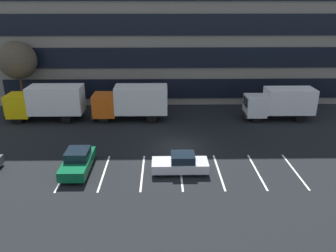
{
  "coord_description": "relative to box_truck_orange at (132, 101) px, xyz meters",
  "views": [
    {
      "loc": [
        -1.32,
        -25.97,
        11.85
      ],
      "look_at": [
        -0.83,
        1.38,
        1.4
      ],
      "focal_mm": 35.72,
      "sensor_mm": 36.0,
      "label": 1
    }
  ],
  "objects": [
    {
      "name": "sedan_silver",
      "position": [
        4.43,
        -11.44,
        -1.33
      ],
      "size": [
        4.06,
        1.7,
        1.45
      ],
      "color": "silver",
      "rests_on": "ground_plane"
    },
    {
      "name": "office_building",
      "position": [
        4.46,
        10.92,
        8.79
      ],
      "size": [
        41.02,
        11.75,
        21.6
      ],
      "color": "slate",
      "rests_on": "ground_plane"
    },
    {
      "name": "lot_markings",
      "position": [
        4.46,
        -11.4,
        -2.01
      ],
      "size": [
        16.94,
        5.4,
        0.01
      ],
      "color": "silver",
      "rests_on": "ground_plane"
    },
    {
      "name": "sedan_forest",
      "position": [
        -3.06,
        -11.05,
        -1.27
      ],
      "size": [
        1.84,
        4.4,
        1.58
      ],
      "color": "#0C5933",
      "rests_on": "ground_plane"
    },
    {
      "name": "bare_tree",
      "position": [
        -12.54,
        3.62,
        3.58
      ],
      "size": [
        4.08,
        4.08,
        7.66
      ],
      "color": "#473323",
      "rests_on": "ground_plane"
    },
    {
      "name": "ground_plane",
      "position": [
        4.46,
        -7.03,
        -2.02
      ],
      "size": [
        120.0,
        120.0,
        0.0
      ],
      "primitive_type": "plane",
      "color": "black"
    },
    {
      "name": "box_truck_white",
      "position": [
        15.34,
        -0.14,
        -0.16
      ],
      "size": [
        7.12,
        2.36,
        3.3
      ],
      "color": "white",
      "rests_on": "ground_plane"
    },
    {
      "name": "box_truck_yellow",
      "position": [
        -8.69,
        0.03,
        0.02
      ],
      "size": [
        7.79,
        2.58,
        3.61
      ],
      "color": "yellow",
      "rests_on": "ground_plane"
    },
    {
      "name": "box_truck_orange",
      "position": [
        0.0,
        0.0,
        0.0
      ],
      "size": [
        7.73,
        2.56,
        3.58
      ],
      "color": "#D85914",
      "rests_on": "ground_plane"
    }
  ]
}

